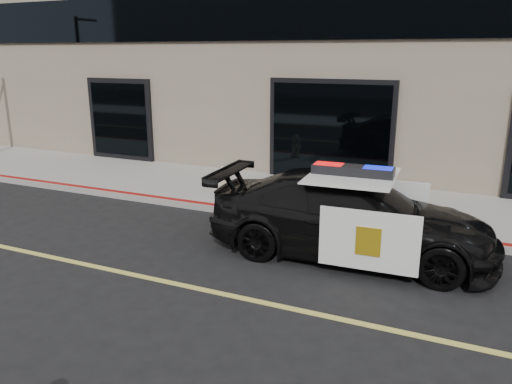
% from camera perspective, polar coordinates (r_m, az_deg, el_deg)
% --- Properties ---
extents(ground, '(120.00, 120.00, 0.00)m').
position_cam_1_polar(ground, '(7.49, 0.57, -12.50)').
color(ground, black).
rests_on(ground, ground).
extents(sidewalk_n, '(60.00, 3.50, 0.15)m').
position_cam_1_polar(sidewalk_n, '(12.12, 10.53, -1.21)').
color(sidewalk_n, gray).
rests_on(sidewalk_n, ground).
extents(police_car, '(2.58, 5.24, 1.65)m').
position_cam_1_polar(police_car, '(9.03, 10.76, -2.67)').
color(police_car, black).
rests_on(police_car, ground).
extents(fire_hydrant, '(0.35, 0.48, 0.77)m').
position_cam_1_polar(fire_hydrant, '(12.05, -3.85, 1.06)').
color(fire_hydrant, beige).
rests_on(fire_hydrant, sidewalk_n).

